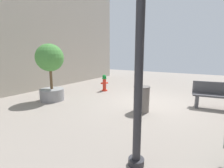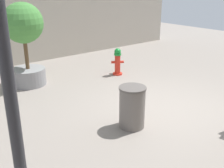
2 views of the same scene
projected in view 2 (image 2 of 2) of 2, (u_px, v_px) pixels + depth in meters
name	position (u px, v px, depth m)	size (l,w,h in m)	color
ground_plane	(169.00, 110.00, 6.40)	(23.40, 23.40, 0.00)	gray
fire_hydrant	(118.00, 62.00, 8.77)	(0.37, 0.39, 0.87)	red
planter_tree	(24.00, 37.00, 7.54)	(1.12, 1.12, 2.35)	gray
trash_bin	(132.00, 107.00, 5.51)	(0.55, 0.55, 0.87)	slate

